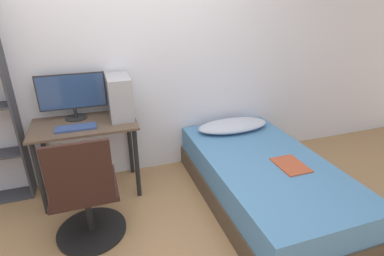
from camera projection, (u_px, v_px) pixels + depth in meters
ground_plane at (167, 256)px, 2.30m from camera, size 14.00×14.00×0.00m
wall_back at (128, 60)px, 2.98m from camera, size 8.00×0.05×2.50m
desk at (86, 136)px, 2.83m from camera, size 0.95×0.55×0.75m
office_chair at (86, 201)px, 2.34m from camera, size 0.57×0.57×0.95m
bed at (264, 181)px, 2.85m from camera, size 1.07×1.94×0.45m
pillow at (233, 125)px, 3.35m from camera, size 0.81×0.36×0.11m
magazine at (291, 165)px, 2.66m from camera, size 0.24×0.32×0.01m
monitor at (72, 94)px, 2.80m from camera, size 0.61×0.21×0.43m
keyboard at (76, 128)px, 2.66m from camera, size 0.35×0.14×0.02m
pc_tower at (119, 97)px, 2.86m from camera, size 0.21×0.39×0.40m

